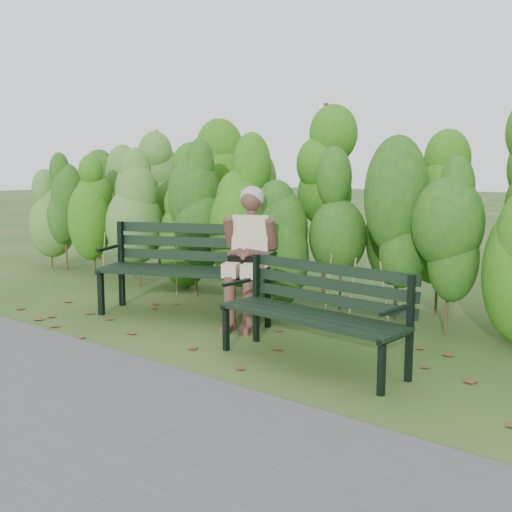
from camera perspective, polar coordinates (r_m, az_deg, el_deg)
The scene contains 7 objects.
ground at distance 5.71m, azimuth -2.22°, elevation -7.87°, with size 80.00×80.00×0.00m, color #264B15.
footpath at distance 4.38m, azimuth -21.99°, elevation -13.51°, with size 60.00×2.50×0.01m, color #474749.
hedge_band at distance 7.00m, azimuth 7.79°, elevation 5.50°, with size 11.04×1.67×2.42m.
leaf_litter at distance 5.83m, azimuth -3.07°, elevation -7.50°, with size 6.01×2.00×0.01m.
bench_left at distance 6.61m, azimuth -6.05°, elevation -0.51°, with size 2.07×1.36×0.99m.
bench_right at distance 4.93m, azimuth 5.84°, elevation -4.71°, with size 1.67×0.65×0.82m.
seated_woman at distance 6.16m, azimuth -0.73°, elevation 0.95°, with size 0.65×0.87×1.41m.
Camera 1 is at (3.59, -4.14, 1.58)m, focal length 42.00 mm.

